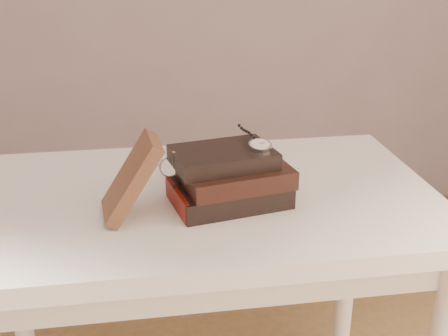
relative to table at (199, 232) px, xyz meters
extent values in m
cube|color=white|center=(0.00, 0.00, 0.07)|extent=(1.00, 0.60, 0.04)
cube|color=white|center=(0.00, 0.00, 0.01)|extent=(0.88, 0.49, 0.08)
cylinder|color=white|center=(-0.45, 0.25, -0.30)|extent=(0.05, 0.05, 0.71)
cylinder|color=white|center=(0.45, 0.25, -0.30)|extent=(0.05, 0.05, 0.71)
cube|color=black|center=(0.06, -0.05, 0.11)|extent=(0.25, 0.19, 0.04)
cube|color=beige|center=(0.06, -0.05, 0.11)|extent=(0.24, 0.18, 0.03)
cube|color=gold|center=(-0.05, -0.05, 0.11)|extent=(0.01, 0.01, 0.04)
cube|color=maroon|center=(-0.05, -0.07, 0.11)|extent=(0.04, 0.14, 0.04)
cube|color=black|center=(0.07, -0.05, 0.15)|extent=(0.23, 0.18, 0.04)
cube|color=beige|center=(0.07, -0.05, 0.15)|extent=(0.22, 0.17, 0.03)
cube|color=gold|center=(-0.03, -0.05, 0.15)|extent=(0.01, 0.01, 0.04)
cube|color=black|center=(0.05, -0.04, 0.19)|extent=(0.22, 0.17, 0.03)
cube|color=beige|center=(0.05, -0.04, 0.19)|extent=(0.21, 0.16, 0.03)
cube|color=gold|center=(-0.05, -0.04, 0.19)|extent=(0.01, 0.01, 0.03)
cube|color=#46291B|center=(-0.13, -0.08, 0.17)|extent=(0.13, 0.12, 0.16)
cylinder|color=silver|center=(0.12, -0.05, 0.21)|extent=(0.05, 0.06, 0.02)
cylinder|color=white|center=(0.12, -0.05, 0.21)|extent=(0.04, 0.04, 0.01)
torus|color=silver|center=(0.12, -0.05, 0.21)|extent=(0.05, 0.05, 0.01)
cylinder|color=silver|center=(0.11, -0.03, 0.21)|extent=(0.01, 0.01, 0.01)
cube|color=black|center=(0.12, -0.05, 0.21)|extent=(0.00, 0.01, 0.00)
cube|color=black|center=(0.12, -0.05, 0.21)|extent=(0.01, 0.00, 0.00)
sphere|color=black|center=(0.11, -0.02, 0.22)|extent=(0.01, 0.01, 0.01)
sphere|color=black|center=(0.11, 0.00, 0.22)|extent=(0.01, 0.01, 0.01)
sphere|color=black|center=(0.11, 0.01, 0.22)|extent=(0.01, 0.01, 0.01)
sphere|color=black|center=(0.11, 0.03, 0.22)|extent=(0.01, 0.01, 0.01)
sphere|color=black|center=(0.10, 0.04, 0.21)|extent=(0.01, 0.01, 0.01)
sphere|color=black|center=(0.10, 0.05, 0.21)|extent=(0.01, 0.01, 0.01)
sphere|color=black|center=(0.10, 0.07, 0.21)|extent=(0.01, 0.01, 0.01)
torus|color=silver|center=(-0.06, 0.00, 0.16)|extent=(0.05, 0.02, 0.04)
torus|color=silver|center=(-0.01, 0.01, 0.16)|extent=(0.05, 0.02, 0.04)
cylinder|color=silver|center=(-0.03, 0.00, 0.16)|extent=(0.01, 0.01, 0.00)
cylinder|color=silver|center=(-0.09, 0.04, 0.15)|extent=(0.02, 0.10, 0.02)
cylinder|color=silver|center=(0.00, 0.06, 0.15)|extent=(0.02, 0.10, 0.02)
camera|label=1|loc=(-0.12, -1.10, 0.61)|focal=46.91mm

